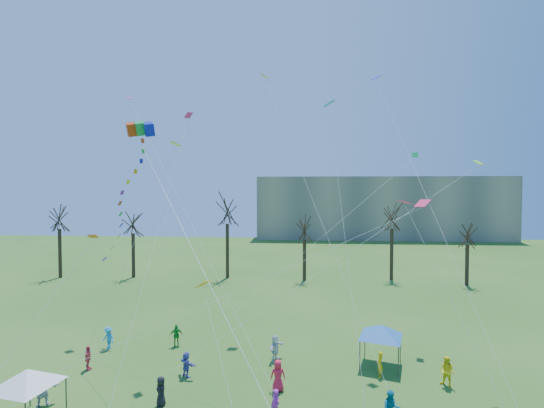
# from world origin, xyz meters

# --- Properties ---
(distant_building) EXTENTS (60.00, 14.00, 15.00)m
(distant_building) POSITION_xyz_m (22.00, 82.00, 7.50)
(distant_building) COLOR gray
(distant_building) RESTS_ON ground
(bare_tree_row) EXTENTS (70.25, 7.92, 11.36)m
(bare_tree_row) POSITION_xyz_m (-1.60, 35.52, 7.08)
(bare_tree_row) COLOR black
(bare_tree_row) RESTS_ON ground
(big_box_kite) EXTENTS (6.06, 6.52, 19.73)m
(big_box_kite) POSITION_xyz_m (-7.07, 5.95, 11.10)
(big_box_kite) COLOR red
(big_box_kite) RESTS_ON ground
(canopy_tent_white) EXTENTS (3.61, 3.61, 2.75)m
(canopy_tent_white) POSITION_xyz_m (-11.56, 3.93, 2.33)
(canopy_tent_white) COLOR #3F3F44
(canopy_tent_white) RESTS_ON ground
(canopy_tent_blue) EXTENTS (3.49, 3.49, 2.74)m
(canopy_tent_blue) POSITION_xyz_m (7.44, 11.60, 2.32)
(canopy_tent_blue) COLOR #3F3F44
(canopy_tent_blue) RESTS_ON ground
(festival_crowd) EXTENTS (25.17, 13.89, 1.82)m
(festival_crowd) POSITION_xyz_m (-0.92, 6.64, 0.85)
(festival_crowd) COLOR red
(festival_crowd) RESTS_ON ground
(small_kites_aloft) EXTENTS (27.44, 17.90, 30.47)m
(small_kites_aloft) POSITION_xyz_m (1.17, 11.56, 13.35)
(small_kites_aloft) COLOR #E4550C
(small_kites_aloft) RESTS_ON ground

